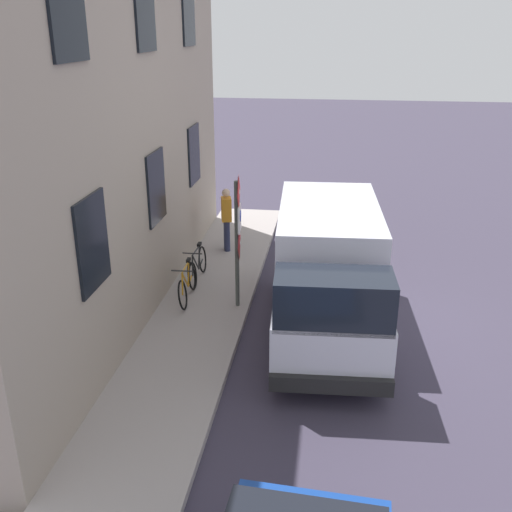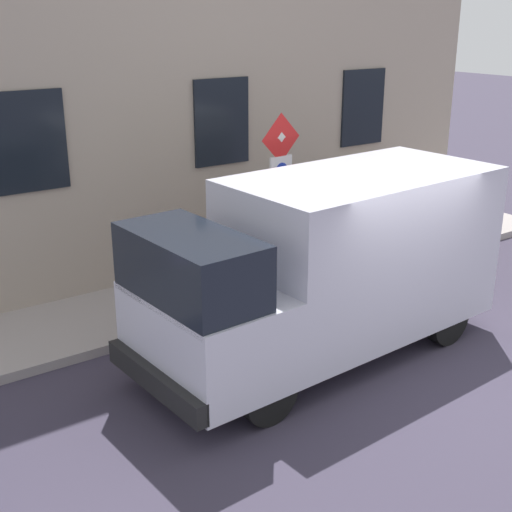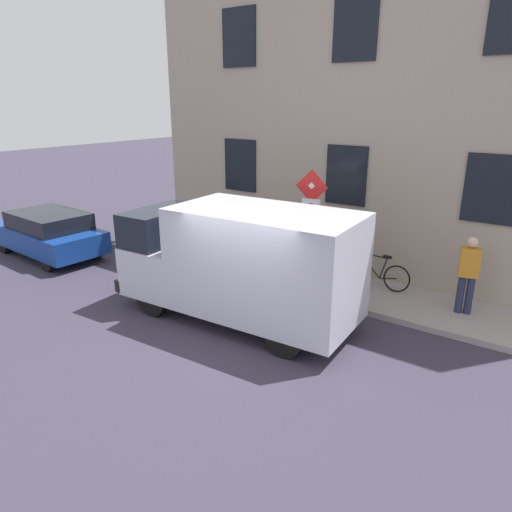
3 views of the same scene
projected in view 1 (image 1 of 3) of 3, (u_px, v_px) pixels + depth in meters
The scene contains 8 objects.
ground_plane at pixel (354, 317), 12.66m from camera, with size 80.00×80.00×0.00m, color #383243.
sidewalk_slab at pixel (205, 305), 13.05m from camera, with size 1.97×14.26×0.14m, color #9F9592.
building_facade at pixel (133, 112), 11.67m from camera, with size 0.75×12.26×8.56m.
sign_post_stacked at pixel (239, 228), 12.23m from camera, with size 0.17×0.56×2.84m.
delivery_van at pixel (328, 271), 11.66m from camera, with size 2.27×5.43×2.50m.
bicycle_black at pixel (198, 266), 14.03m from camera, with size 0.46×1.71×0.89m.
bicycle_orange at pixel (187, 283), 13.08m from camera, with size 0.46×1.72×0.89m.
pedestrian at pixel (226, 217), 15.75m from camera, with size 0.35×0.45×1.72m.
Camera 1 is at (0.58, 11.47, 5.89)m, focal length 41.06 mm.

